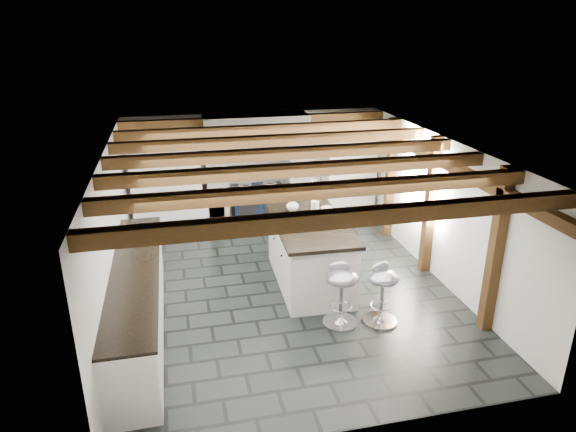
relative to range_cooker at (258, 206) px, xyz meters
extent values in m
plane|color=black|center=(0.00, -2.68, -0.47)|extent=(6.00, 6.00, 0.00)
plane|color=white|center=(0.00, 0.32, 0.68)|extent=(5.00, 0.00, 5.00)
plane|color=white|center=(-2.50, -2.68, 0.68)|extent=(0.00, 6.00, 6.00)
plane|color=white|center=(2.50, -2.68, 0.68)|extent=(0.00, 6.00, 6.00)
plane|color=white|center=(0.00, -2.68, 1.83)|extent=(6.00, 6.00, 0.00)
cube|color=white|center=(-0.80, 0.02, 0.48)|extent=(0.40, 0.60, 1.90)
cube|color=white|center=(0.80, 0.02, 0.48)|extent=(0.40, 0.60, 1.90)
cube|color=#523617|center=(0.00, 0.02, 1.52)|extent=(2.10, 0.65, 0.18)
cube|color=white|center=(0.00, 0.02, 1.68)|extent=(2.00, 0.60, 0.31)
cube|color=black|center=(0.00, -0.30, 1.58)|extent=(1.00, 0.03, 0.22)
cube|color=silver|center=(0.00, -0.31, 1.58)|extent=(0.90, 0.01, 0.14)
cube|color=white|center=(-1.75, 0.02, 0.53)|extent=(1.30, 0.58, 2.00)
cube|color=white|center=(1.90, 0.02, 0.53)|extent=(1.00, 0.58, 2.00)
cube|color=white|center=(-2.20, -3.28, -0.03)|extent=(0.60, 3.80, 0.88)
cube|color=black|center=(-2.20, -3.28, 0.43)|extent=(0.64, 3.80, 0.04)
cube|color=white|center=(-1.05, 0.02, -0.03)|extent=(0.70, 0.60, 0.88)
cube|color=black|center=(-1.05, 0.02, 0.43)|extent=(0.74, 0.64, 0.04)
cube|color=#523617|center=(2.42, -2.68, 1.48)|extent=(0.15, 5.80, 0.14)
plane|color=white|center=(2.48, -2.08, 1.08)|extent=(0.00, 0.90, 0.90)
cube|color=#523617|center=(0.00, -5.28, 1.74)|extent=(5.00, 0.16, 0.16)
cube|color=#523617|center=(0.00, -4.41, 1.74)|extent=(5.00, 0.16, 0.16)
cube|color=#523617|center=(0.00, -3.54, 1.74)|extent=(5.00, 0.16, 0.16)
cube|color=#523617|center=(0.00, -2.68, 1.74)|extent=(5.00, 0.16, 0.16)
cube|color=#523617|center=(0.00, -1.81, 1.74)|extent=(5.00, 0.16, 0.16)
cube|color=#523617|center=(0.00, -0.94, 1.74)|extent=(5.00, 0.16, 0.16)
cube|color=#523617|center=(0.00, -0.08, 1.74)|extent=(5.00, 0.16, 0.16)
cube|color=#523617|center=(2.42, -4.28, 0.68)|extent=(0.15, 0.15, 2.30)
cube|color=#523617|center=(2.42, -2.48, 0.68)|extent=(0.15, 0.15, 2.30)
cube|color=#523617|center=(2.42, -0.88, 0.68)|extent=(0.15, 0.15, 2.30)
cylinder|color=black|center=(0.45, -2.73, 1.46)|extent=(0.01, 0.01, 0.56)
cylinder|color=white|center=(0.45, -2.73, 1.13)|extent=(0.09, 0.09, 0.22)
cylinder|color=black|center=(0.50, -2.43, 1.46)|extent=(0.01, 0.01, 0.56)
cylinder|color=white|center=(0.50, -2.43, 1.13)|extent=(0.09, 0.09, 0.22)
cylinder|color=black|center=(0.55, -2.13, 1.46)|extent=(0.01, 0.01, 0.56)
cylinder|color=white|center=(0.55, -2.13, 1.13)|extent=(0.09, 0.09, 0.22)
cube|color=black|center=(0.00, 0.00, -0.02)|extent=(1.00, 0.60, 0.90)
ellipsoid|color=silver|center=(-0.25, 0.00, 0.46)|extent=(0.28, 0.28, 0.11)
ellipsoid|color=silver|center=(0.25, 0.00, 0.46)|extent=(0.28, 0.28, 0.11)
cylinder|color=silver|center=(0.00, -0.32, 0.35)|extent=(0.95, 0.03, 0.03)
cube|color=black|center=(-0.25, -0.30, -0.02)|extent=(0.35, 0.02, 0.30)
cube|color=black|center=(0.25, -0.30, -0.02)|extent=(0.35, 0.02, 0.30)
cube|color=white|center=(0.41, -2.47, 0.03)|extent=(1.07, 2.04, 0.98)
cube|color=black|center=(0.41, -2.47, 0.55)|extent=(1.16, 2.14, 0.06)
imported|color=white|center=(0.26, -1.90, 0.68)|extent=(0.21, 0.21, 0.21)
ellipsoid|color=#C7551C|center=(0.26, -1.90, 0.85)|extent=(0.22, 0.22, 0.13)
cylinder|color=white|center=(0.59, -2.08, 0.67)|extent=(0.13, 0.13, 0.20)
imported|color=white|center=(0.52, -2.58, 0.61)|extent=(0.30, 0.30, 0.07)
cylinder|color=white|center=(0.69, -2.42, 0.63)|extent=(0.06, 0.06, 0.11)
cylinder|color=white|center=(0.69, -2.42, 0.69)|extent=(0.25, 0.25, 0.02)
cylinder|color=tan|center=(0.69, -2.42, 0.74)|extent=(0.19, 0.19, 0.08)
cylinder|color=silver|center=(1.07, -3.83, -0.45)|extent=(0.48, 0.48, 0.03)
cone|color=silver|center=(1.07, -3.83, -0.40)|extent=(0.22, 0.22, 0.09)
cylinder|color=silver|center=(1.07, -3.83, -0.11)|extent=(0.05, 0.05, 0.60)
torus|color=silver|center=(1.07, -3.83, -0.20)|extent=(0.30, 0.30, 0.02)
ellipsoid|color=#90939D|center=(1.07, -3.83, 0.23)|extent=(0.54, 0.54, 0.20)
ellipsoid|color=#90939D|center=(1.04, -3.73, 0.34)|extent=(0.33, 0.20, 0.17)
cylinder|color=silver|center=(0.51, -3.74, -0.45)|extent=(0.49, 0.49, 0.03)
cone|color=silver|center=(0.51, -3.74, -0.40)|extent=(0.22, 0.22, 0.09)
cylinder|color=silver|center=(0.51, -3.74, -0.10)|extent=(0.06, 0.06, 0.61)
torus|color=silver|center=(0.51, -3.74, -0.20)|extent=(0.31, 0.31, 0.02)
ellipsoid|color=#90939D|center=(0.51, -3.74, 0.25)|extent=(0.53, 0.53, 0.20)
ellipsoid|color=#90939D|center=(0.54, -3.63, 0.36)|extent=(0.33, 0.19, 0.17)
camera|label=1|loc=(-1.57, -9.59, 3.50)|focal=32.00mm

